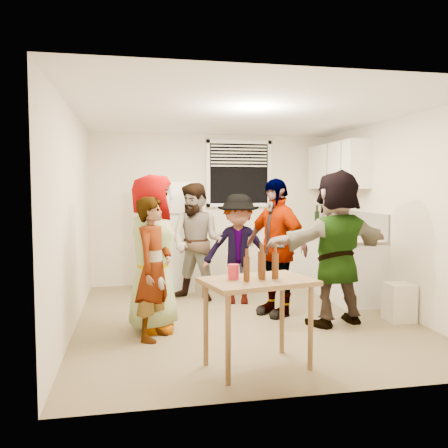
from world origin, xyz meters
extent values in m
cube|color=white|center=(-0.75, 1.88, 0.85)|extent=(0.70, 0.70, 1.70)
cube|color=white|center=(1.70, 1.15, 0.43)|extent=(0.60, 2.20, 0.86)
cube|color=beige|center=(1.70, 1.15, 0.88)|extent=(0.64, 2.22, 0.04)
cube|color=#B4AFA5|center=(1.99, 1.15, 1.08)|extent=(0.03, 2.20, 0.36)
cube|color=white|center=(1.83, 1.35, 1.95)|extent=(0.34, 1.60, 0.70)
cylinder|color=white|center=(1.68, 1.28, 0.90)|extent=(0.13, 0.13, 0.28)
cylinder|color=black|center=(1.75, 1.95, 0.90)|extent=(0.08, 0.08, 0.31)
cylinder|color=#47230C|center=(1.60, 0.47, 0.90)|extent=(0.05, 0.05, 0.21)
cylinder|color=blue|center=(1.46, 0.36, 0.90)|extent=(0.09, 0.09, 0.12)
cube|color=gold|center=(1.92, 1.78, 0.97)|extent=(0.02, 0.17, 0.14)
cube|color=silver|center=(1.83, -0.49, 0.25)|extent=(0.33, 0.33, 0.46)
cylinder|color=#47230C|center=(-0.37, -1.67, 0.80)|extent=(0.05, 0.05, 0.21)
cylinder|color=red|center=(-0.46, -1.55, 0.80)|extent=(0.10, 0.10, 0.13)
imported|color=#9B9B9B|center=(-1.12, -0.28, 0.00)|extent=(1.85, 1.06, 0.56)
imported|color=#141933|center=(-1.12, -0.60, 0.00)|extent=(1.60, 1.20, 0.36)
imported|color=brown|center=(-0.43, 1.04, 0.00)|extent=(1.61, 1.85, 0.64)
imported|color=#434349|center=(0.11, 0.76, 0.00)|extent=(1.30, 1.70, 0.57)
imported|color=black|center=(0.43, 0.07, 0.00)|extent=(2.00, 1.70, 0.42)
imported|color=#ED875E|center=(1.02, -0.46, 0.00)|extent=(2.09, 2.18, 0.54)
camera|label=1|loc=(-1.35, -5.62, 1.61)|focal=38.00mm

